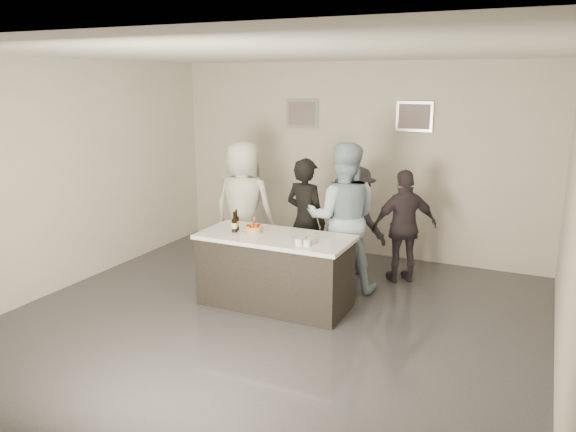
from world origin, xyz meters
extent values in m
plane|color=#3D3D42|center=(0.00, 0.00, 0.00)|extent=(6.00, 6.00, 0.00)
plane|color=white|center=(0.00, 0.00, 3.00)|extent=(6.00, 6.00, 0.00)
cube|color=beige|center=(0.00, 3.00, 1.50)|extent=(6.00, 0.04, 3.00)
cube|color=beige|center=(0.00, -3.00, 1.50)|extent=(6.00, 0.04, 3.00)
cube|color=beige|center=(-3.00, 0.00, 1.50)|extent=(0.04, 6.00, 3.00)
cube|color=beige|center=(3.00, 0.00, 1.50)|extent=(0.04, 6.00, 3.00)
cube|color=#B2B2B7|center=(-0.90, 2.97, 2.20)|extent=(0.54, 0.04, 0.44)
cube|color=#B2B2B7|center=(0.90, 2.97, 2.20)|extent=(0.54, 0.04, 0.44)
cube|color=white|center=(-0.16, 0.47, 0.45)|extent=(1.86, 0.86, 0.90)
cylinder|color=orange|center=(-0.46, 0.48, 0.94)|extent=(0.22, 0.22, 0.07)
cylinder|color=black|center=(-0.70, 0.48, 1.03)|extent=(0.07, 0.07, 0.26)
cylinder|color=black|center=(-0.67, 0.39, 1.03)|extent=(0.07, 0.07, 0.26)
cube|color=gold|center=(0.32, 0.33, 0.94)|extent=(0.19, 0.30, 0.08)
cube|color=pink|center=(-0.54, 0.12, 0.90)|extent=(0.24, 0.08, 0.01)
imported|color=black|center=(-0.17, 1.43, 0.86)|extent=(0.71, 0.56, 1.72)
imported|color=#A7C6DB|center=(0.40, 1.34, 0.98)|extent=(1.13, 1.00, 1.96)
imported|color=white|center=(-1.17, 1.50, 0.94)|extent=(0.95, 0.64, 1.89)
imported|color=#352E36|center=(1.06, 1.99, 0.78)|extent=(0.97, 0.83, 1.56)
imported|color=#2E2B33|center=(0.32, 2.05, 0.78)|extent=(1.14, 0.86, 1.56)
camera|label=1|loc=(2.74, -5.38, 2.74)|focal=35.00mm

